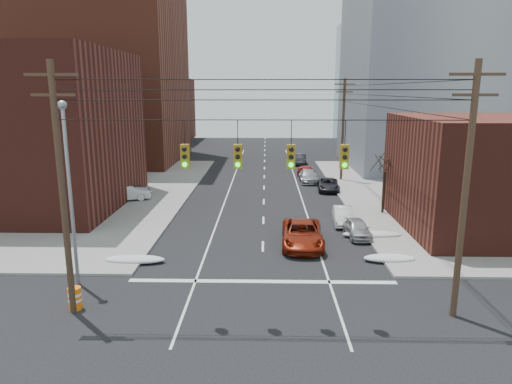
{
  "coord_description": "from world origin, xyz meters",
  "views": [
    {
      "loc": [
        0.15,
        -15.74,
        9.79
      ],
      "look_at": [
        -0.5,
        14.56,
        3.0
      ],
      "focal_mm": 32.0,
      "sensor_mm": 36.0,
      "label": 1
    }
  ],
  "objects_px": {
    "parked_car_b": "(343,216)",
    "parked_car_d": "(308,176)",
    "lot_car_d": "(61,194)",
    "red_pickup": "(302,234)",
    "parked_car_c": "(328,185)",
    "parked_car_a": "(357,228)",
    "construction_barrel": "(75,298)",
    "parked_car_f": "(300,159)",
    "lot_car_a": "(126,193)",
    "parked_car_e": "(307,172)",
    "lot_car_c": "(40,196)",
    "lot_car_b": "(127,190)"
  },
  "relations": [
    {
      "from": "parked_car_f",
      "to": "parked_car_a",
      "type": "bearing_deg",
      "value": -84.47
    },
    {
      "from": "parked_car_b",
      "to": "lot_car_b",
      "type": "xyz_separation_m",
      "value": [
        -18.54,
        7.71,
        0.18
      ]
    },
    {
      "from": "parked_car_b",
      "to": "lot_car_d",
      "type": "bearing_deg",
      "value": 170.66
    },
    {
      "from": "parked_car_c",
      "to": "lot_car_c",
      "type": "height_order",
      "value": "lot_car_c"
    },
    {
      "from": "parked_car_c",
      "to": "lot_car_d",
      "type": "height_order",
      "value": "lot_car_d"
    },
    {
      "from": "lot_car_b",
      "to": "lot_car_c",
      "type": "xyz_separation_m",
      "value": [
        -6.8,
        -2.57,
        -0.02
      ]
    },
    {
      "from": "parked_car_c",
      "to": "parked_car_f",
      "type": "distance_m",
      "value": 16.49
    },
    {
      "from": "parked_car_b",
      "to": "red_pickup",
      "type": "bearing_deg",
      "value": -120.06
    },
    {
      "from": "lot_car_b",
      "to": "lot_car_a",
      "type": "bearing_deg",
      "value": -151.23
    },
    {
      "from": "parked_car_a",
      "to": "construction_barrel",
      "type": "relative_size",
      "value": 3.44
    },
    {
      "from": "parked_car_e",
      "to": "lot_car_a",
      "type": "relative_size",
      "value": 1.03
    },
    {
      "from": "parked_car_a",
      "to": "lot_car_b",
      "type": "relative_size",
      "value": 0.76
    },
    {
      "from": "parked_car_c",
      "to": "parked_car_d",
      "type": "distance_m",
      "value": 4.6
    },
    {
      "from": "parked_car_b",
      "to": "parked_car_d",
      "type": "distance_m",
      "value": 15.86
    },
    {
      "from": "red_pickup",
      "to": "parked_car_d",
      "type": "relative_size",
      "value": 1.22
    },
    {
      "from": "red_pickup",
      "to": "parked_car_e",
      "type": "distance_m",
      "value": 22.89
    },
    {
      "from": "parked_car_f",
      "to": "lot_car_d",
      "type": "distance_m",
      "value": 31.7
    },
    {
      "from": "parked_car_f",
      "to": "construction_barrel",
      "type": "height_order",
      "value": "parked_car_f"
    },
    {
      "from": "parked_car_c",
      "to": "lot_car_a",
      "type": "bearing_deg",
      "value": -160.46
    },
    {
      "from": "lot_car_d",
      "to": "construction_barrel",
      "type": "relative_size",
      "value": 3.71
    },
    {
      "from": "parked_car_e",
      "to": "parked_car_d",
      "type": "bearing_deg",
      "value": -95.37
    },
    {
      "from": "lot_car_c",
      "to": "construction_barrel",
      "type": "distance_m",
      "value": 21.99
    },
    {
      "from": "parked_car_e",
      "to": "parked_car_f",
      "type": "height_order",
      "value": "parked_car_e"
    },
    {
      "from": "lot_car_b",
      "to": "lot_car_c",
      "type": "distance_m",
      "value": 7.27
    },
    {
      "from": "lot_car_c",
      "to": "parked_car_b",
      "type": "bearing_deg",
      "value": -121.8
    },
    {
      "from": "lot_car_d",
      "to": "red_pickup",
      "type": "bearing_deg",
      "value": -135.03
    },
    {
      "from": "red_pickup",
      "to": "lot_car_d",
      "type": "distance_m",
      "value": 23.16
    },
    {
      "from": "construction_barrel",
      "to": "parked_car_e",
      "type": "bearing_deg",
      "value": 67.28
    },
    {
      "from": "parked_car_a",
      "to": "construction_barrel",
      "type": "distance_m",
      "value": 18.43
    },
    {
      "from": "parked_car_c",
      "to": "lot_car_a",
      "type": "relative_size",
      "value": 1.04
    },
    {
      "from": "parked_car_a",
      "to": "parked_car_d",
      "type": "bearing_deg",
      "value": 91.57
    },
    {
      "from": "parked_car_e",
      "to": "lot_car_c",
      "type": "xyz_separation_m",
      "value": [
        -24.19,
        -12.66,
        0.05
      ]
    },
    {
      "from": "parked_car_c",
      "to": "parked_car_d",
      "type": "height_order",
      "value": "parked_car_d"
    },
    {
      "from": "parked_car_c",
      "to": "parked_car_b",
      "type": "bearing_deg",
      "value": -88.06
    },
    {
      "from": "lot_car_c",
      "to": "construction_barrel",
      "type": "xyz_separation_m",
      "value": [
        10.89,
        -19.1,
        -0.24
      ]
    },
    {
      "from": "red_pickup",
      "to": "parked_car_e",
      "type": "bearing_deg",
      "value": 86.65
    },
    {
      "from": "parked_car_d",
      "to": "parked_car_f",
      "type": "height_order",
      "value": "parked_car_f"
    },
    {
      "from": "parked_car_a",
      "to": "parked_car_d",
      "type": "height_order",
      "value": "parked_car_d"
    },
    {
      "from": "lot_car_a",
      "to": "parked_car_e",
      "type": "bearing_deg",
      "value": -78.07
    },
    {
      "from": "lot_car_b",
      "to": "parked_car_f",
      "type": "bearing_deg",
      "value": -25.17
    },
    {
      "from": "parked_car_f",
      "to": "construction_barrel",
      "type": "relative_size",
      "value": 4.07
    },
    {
      "from": "red_pickup",
      "to": "parked_car_d",
      "type": "height_order",
      "value": "red_pickup"
    },
    {
      "from": "parked_car_d",
      "to": "lot_car_c",
      "type": "height_order",
      "value": "lot_car_c"
    },
    {
      "from": "parked_car_b",
      "to": "lot_car_b",
      "type": "distance_m",
      "value": 20.08
    },
    {
      "from": "parked_car_f",
      "to": "parked_car_b",
      "type": "bearing_deg",
      "value": -85.07
    },
    {
      "from": "parked_car_a",
      "to": "lot_car_d",
      "type": "relative_size",
      "value": 0.93
    },
    {
      "from": "parked_car_b",
      "to": "parked_car_d",
      "type": "height_order",
      "value": "parked_car_d"
    },
    {
      "from": "parked_car_c",
      "to": "lot_car_a",
      "type": "distance_m",
      "value": 19.37
    },
    {
      "from": "lot_car_a",
      "to": "lot_car_d",
      "type": "bearing_deg",
      "value": 73.6
    },
    {
      "from": "parked_car_d",
      "to": "lot_car_a",
      "type": "distance_m",
      "value": 19.52
    }
  ]
}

